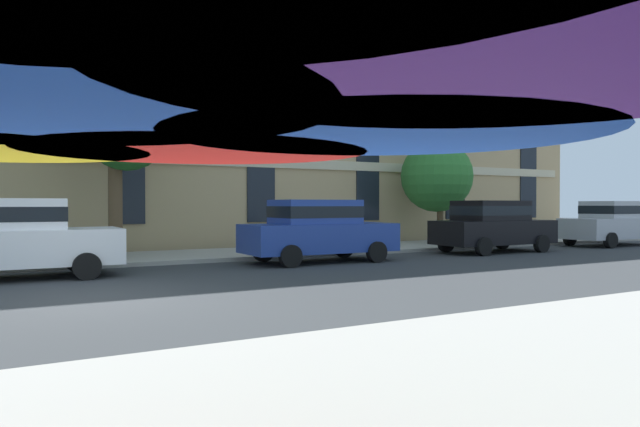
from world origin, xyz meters
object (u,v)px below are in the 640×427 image
object	(u,v)px
sedan_white	(12,236)
street_tree_middle	(115,115)
sedan_blue	(318,229)
sedan_silver	(612,222)
street_tree_right	(437,177)
sedan_black	(493,225)

from	to	relation	value
sedan_white	street_tree_middle	bearing A→B (deg)	47.32
sedan_blue	street_tree_middle	world-z (taller)	street_tree_middle
sedan_silver	street_tree_middle	world-z (taller)	street_tree_middle
sedan_white	sedan_blue	bearing A→B (deg)	0.00
street_tree_right	sedan_silver	bearing A→B (deg)	-30.03
sedan_white	sedan_silver	world-z (taller)	same
sedan_white	sedan_black	world-z (taller)	same
street_tree_middle	street_tree_right	bearing A→B (deg)	2.94
street_tree_middle	sedan_silver	bearing A→B (deg)	-8.82
sedan_blue	street_tree_middle	bearing A→B (deg)	150.22
sedan_black	sedan_blue	bearing A→B (deg)	180.00
sedan_blue	sedan_silver	world-z (taller)	same
street_tree_right	street_tree_middle	bearing A→B (deg)	-177.06
sedan_silver	street_tree_middle	size ratio (longest dim) A/B	0.74
sedan_white	sedan_blue	distance (m)	7.69
sedan_silver	street_tree_right	world-z (taller)	street_tree_right
sedan_silver	sedan_blue	bearing A→B (deg)	180.00
sedan_white	sedan_blue	size ratio (longest dim) A/B	1.00
sedan_black	sedan_silver	distance (m)	6.64
sedan_black	street_tree_middle	bearing A→B (deg)	166.41
sedan_blue	street_tree_middle	distance (m)	6.66
sedan_white	street_tree_right	distance (m)	15.63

